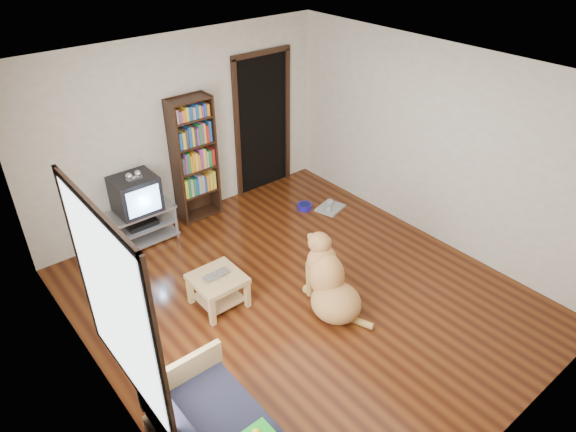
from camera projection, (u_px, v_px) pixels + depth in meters
ground at (300, 297)px, 6.05m from camera, size 5.00×5.00×0.00m
ceiling at (304, 79)px, 4.67m from camera, size 5.00×5.00×0.00m
wall_back at (182, 131)px, 6.99m from camera, size 4.50×0.00×4.50m
wall_front at (527, 337)px, 3.72m from camera, size 4.50×0.00×4.50m
wall_left at (91, 292)px, 4.14m from camera, size 0.00×5.00×5.00m
wall_right at (435, 146)px, 6.57m from camera, size 0.00×5.00×5.00m
laptop at (219, 277)px, 5.71m from camera, size 0.31×0.21×0.02m
dog_bowl at (304, 206)px, 7.73m from camera, size 0.22×0.22×0.08m
grey_rag at (330, 208)px, 7.74m from camera, size 0.47×0.41×0.03m
window at (115, 305)px, 3.72m from camera, size 0.03×1.46×1.70m
doorway at (262, 120)px, 7.80m from camera, size 1.03×0.05×2.19m
tv_stand at (141, 224)px, 6.89m from camera, size 0.90×0.45×0.50m
crt_tv at (135, 193)px, 6.65m from camera, size 0.55×0.52×0.58m
bookshelf at (194, 153)px, 7.08m from camera, size 0.60×0.30×1.80m
coffee_table at (218, 285)px, 5.80m from camera, size 0.55×0.55×0.40m
dog at (329, 284)px, 5.75m from camera, size 0.66×1.09×0.89m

